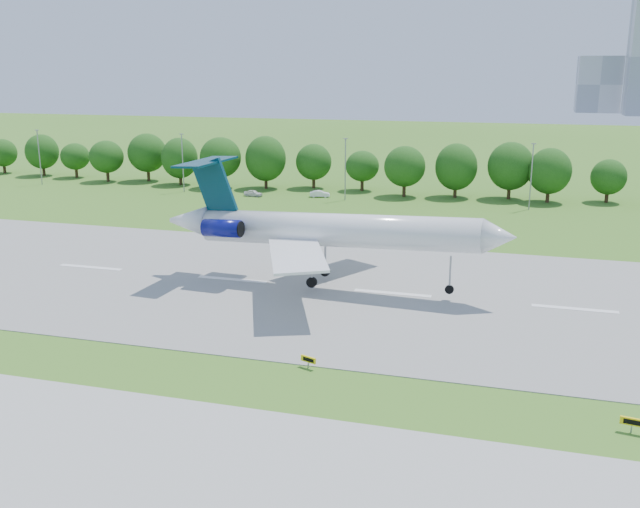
% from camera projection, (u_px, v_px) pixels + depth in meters
% --- Properties ---
extents(ground, '(600.00, 600.00, 0.00)m').
position_uv_depth(ground, '(338.00, 383.00, 59.24)').
color(ground, '#3A691B').
rests_on(ground, ground).
extents(runway, '(400.00, 45.00, 0.08)m').
position_uv_depth(runway, '(392.00, 293.00, 82.47)').
color(runway, gray).
rests_on(runway, ground).
extents(taxiway, '(400.00, 23.00, 0.08)m').
position_uv_depth(taxiway, '(261.00, 506.00, 42.49)').
color(taxiway, '#ADADA8').
rests_on(taxiway, ground).
extents(tree_line, '(288.40, 8.40, 10.40)m').
position_uv_depth(tree_line, '(454.00, 166.00, 143.20)').
color(tree_line, '#382314').
rests_on(tree_line, ground).
extents(light_poles, '(175.90, 0.25, 12.19)m').
position_uv_depth(light_poles, '(435.00, 172.00, 134.53)').
color(light_poles, gray).
rests_on(light_poles, ground).
extents(airliner, '(42.39, 30.87, 14.25)m').
position_uv_depth(airliner, '(320.00, 228.00, 83.11)').
color(airliner, white).
rests_on(airliner, ground).
extents(taxi_sign_left, '(1.50, 0.68, 1.08)m').
position_uv_depth(taxi_sign_left, '(308.00, 360.00, 61.89)').
color(taxi_sign_left, gray).
rests_on(taxi_sign_left, ground).
extents(taxi_sign_centre, '(1.67, 0.45, 1.17)m').
position_uv_depth(taxi_sign_centre, '(632.00, 422.00, 50.86)').
color(taxi_sign_centre, gray).
rests_on(taxi_sign_centre, ground).
extents(service_vehicle_a, '(4.26, 2.40, 1.33)m').
position_uv_depth(service_vehicle_a, '(320.00, 194.00, 144.05)').
color(service_vehicle_a, white).
rests_on(service_vehicle_a, ground).
extents(service_vehicle_b, '(3.94, 1.87, 1.30)m').
position_uv_depth(service_vehicle_b, '(253.00, 193.00, 144.83)').
color(service_vehicle_b, silver).
rests_on(service_vehicle_b, ground).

